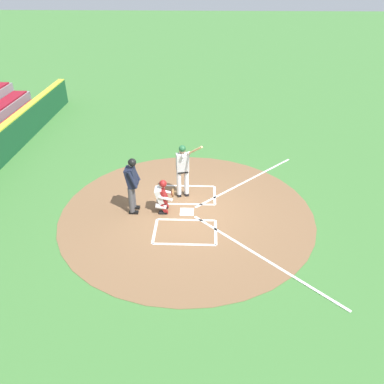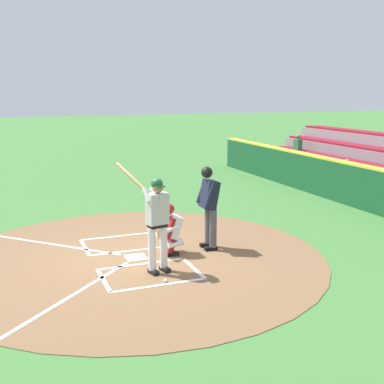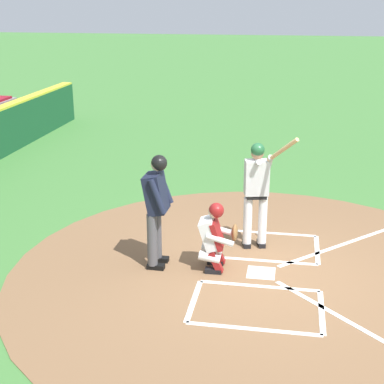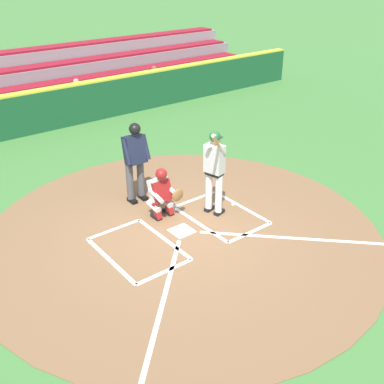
# 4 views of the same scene
# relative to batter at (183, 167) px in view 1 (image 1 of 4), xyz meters

# --- Properties ---
(ground_plane) EXTENTS (120.00, 120.00, 0.00)m
(ground_plane) POSITION_rel_batter_xyz_m (0.98, 0.17, -1.10)
(ground_plane) COLOR #427A38
(dirt_circle) EXTENTS (8.00, 8.00, 0.01)m
(dirt_circle) POSITION_rel_batter_xyz_m (0.98, 0.17, -1.09)
(dirt_circle) COLOR brown
(dirt_circle) RESTS_ON ground
(home_plate_and_chalk) EXTENTS (7.93, 4.91, 0.01)m
(home_plate_and_chalk) POSITION_rel_batter_xyz_m (0.98, 1.05, -1.08)
(home_plate_and_chalk) COLOR white
(home_plate_and_chalk) RESTS_ON dirt_circle
(batter) EXTENTS (0.84, 0.89, 2.13)m
(batter) POSITION_rel_batter_xyz_m (0.00, 0.00, 0.00)
(batter) COLOR white
(batter) RESTS_ON ground
(catcher) EXTENTS (0.60, 0.60, 1.13)m
(catcher) POSITION_rel_batter_xyz_m (0.94, -0.58, -0.51)
(catcher) COLOR black
(catcher) RESTS_ON ground
(plate_umpire) EXTENTS (0.59, 0.42, 1.86)m
(plate_umpire) POSITION_rel_batter_xyz_m (0.99, -1.51, -0.02)
(plate_umpire) COLOR #4C4C51
(plate_umpire) RESTS_ON ground
(baseball) EXTENTS (0.07, 0.07, 0.07)m
(baseball) POSITION_rel_batter_xyz_m (-0.56, 0.02, -1.06)
(baseball) COLOR white
(baseball) RESTS_ON ground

